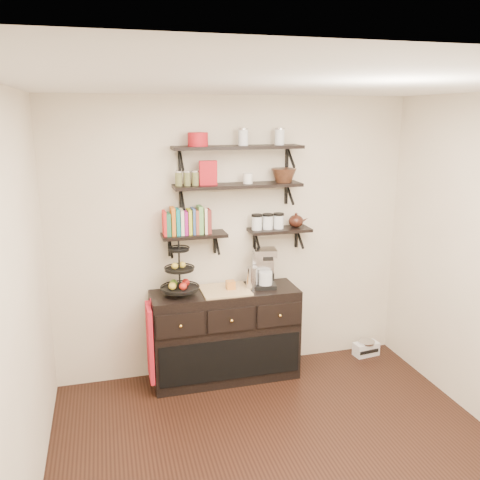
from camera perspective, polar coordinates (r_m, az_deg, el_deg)
name	(u,v)px	position (r m, az deg, el deg)	size (l,w,h in m)	color
floor	(296,476)	(4.04, 6.28, -24.87)	(3.50, 3.50, 0.00)	black
ceiling	(308,84)	(3.16, 7.63, 16.97)	(3.50, 3.50, 0.02)	white
back_wall	(234,238)	(4.96, -0.63, 0.21)	(3.50, 0.02, 2.70)	#EEE5CA
left_wall	(13,328)	(3.19, -24.14, -8.99)	(0.02, 3.50, 2.70)	#EEE5CA
shelf_top	(238,148)	(4.70, -0.25, 10.34)	(1.20, 0.27, 0.23)	black
shelf_mid	(238,186)	(4.73, -0.24, 6.11)	(1.20, 0.27, 0.23)	black
shelf_low_left	(194,236)	(4.74, -5.19, 0.48)	(0.60, 0.25, 0.23)	black
shelf_low_right	(279,230)	(4.95, 4.43, 1.07)	(0.60, 0.25, 0.23)	black
cookbooks	(188,222)	(4.70, -5.86, 2.07)	(0.43, 0.15, 0.26)	red
glass_canisters	(268,222)	(4.89, 3.13, 1.98)	(0.32, 0.10, 0.13)	silver
sideboard	(225,335)	(5.00, -1.66, -10.57)	(1.40, 0.50, 0.92)	black
fruit_stand	(180,276)	(4.71, -6.76, -4.09)	(0.35, 0.35, 0.52)	black
candle	(231,285)	(4.83, -1.07, -5.05)	(0.08, 0.08, 0.08)	#BB6F2B
coffee_maker	(264,268)	(4.90, 2.71, -3.21)	(0.24, 0.23, 0.38)	black
thermal_carafe	(252,278)	(4.84, 1.36, -4.32)	(0.11, 0.11, 0.22)	silver
apron	(150,343)	(4.79, -10.07, -11.27)	(0.04, 0.30, 0.71)	#B7132B
radio	(366,348)	(5.75, 13.97, -11.71)	(0.28, 0.20, 0.16)	silver
recipe_box	(208,173)	(4.65, -3.60, 7.53)	(0.16, 0.06, 0.22)	#AD131C
walnut_bowl	(284,175)	(4.85, 4.93, 7.24)	(0.24, 0.24, 0.13)	black
ramekins	(248,178)	(4.75, 0.88, 6.94)	(0.09, 0.09, 0.10)	white
teapot	(296,220)	(4.99, 6.31, 2.25)	(0.20, 0.15, 0.15)	black
red_pot	(198,139)	(4.61, -4.75, 11.20)	(0.18, 0.18, 0.12)	#AD131C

